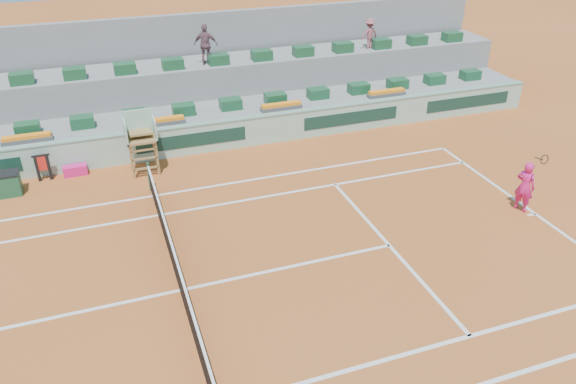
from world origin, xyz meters
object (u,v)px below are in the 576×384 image
Objects in this scene: player_bag at (75,170)px; drink_cooler_a at (9,184)px; umpire_chair at (141,134)px; tennis_player at (525,186)px.

drink_cooler_a is at bearing -160.39° from player_bag.
drink_cooler_a is (-4.71, -0.18, -1.12)m from umpire_chair.
player_bag is at bearing 151.41° from tennis_player.
player_bag is 2.34m from drink_cooler_a.
umpire_chair is (2.51, -0.60, 1.35)m from player_bag.
player_bag is 2.92m from umpire_chair.
tennis_player reaches higher than player_bag.
player_bag is 0.36× the size of umpire_chair.
player_bag is 1.02× the size of drink_cooler_a.
tennis_player is (14.10, -7.69, 0.70)m from player_bag.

